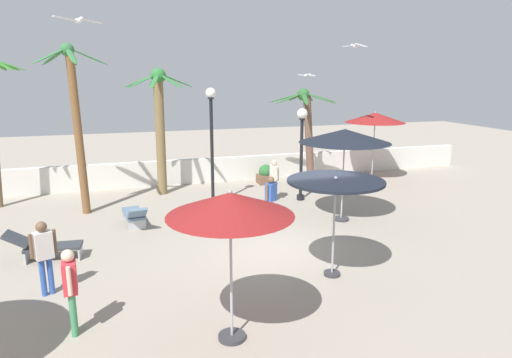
{
  "coord_description": "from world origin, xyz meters",
  "views": [
    {
      "loc": [
        -4.3,
        -10.62,
        4.77
      ],
      "look_at": [
        0.0,
        3.1,
        1.4
      ],
      "focal_mm": 31.64,
      "sensor_mm": 36.0,
      "label": 1
    }
  ],
  "objects": [
    {
      "name": "lounge_chair_0",
      "position": [
        -3.9,
        3.67,
        0.4
      ],
      "size": [
        0.75,
        1.93,
        0.84
      ],
      "color": "#B7B7BC",
      "rests_on": "ground_plane"
    },
    {
      "name": "guest_3",
      "position": [
        -5.27,
        -2.36,
        1.02
      ],
      "size": [
        0.26,
        0.56,
        1.68
      ],
      "color": "#3F8C59",
      "rests_on": "ground_plane"
    },
    {
      "name": "patio_umbrella_1",
      "position": [
        6.81,
        7.06,
        2.84
      ],
      "size": [
        2.66,
        2.66,
        3.12
      ],
      "color": "#333338",
      "rests_on": "ground_plane"
    },
    {
      "name": "planter",
      "position": [
        1.94,
        7.87,
        0.38
      ],
      "size": [
        0.7,
        0.7,
        0.85
      ],
      "color": "brown",
      "rests_on": "ground_plane"
    },
    {
      "name": "lamp_post_0",
      "position": [
        -1.0,
        5.26,
        2.63
      ],
      "size": [
        0.37,
        0.37,
        4.29
      ],
      "color": "black",
      "rests_on": "ground_plane"
    },
    {
      "name": "guest_0",
      "position": [
        -5.95,
        -0.52,
        1.03
      ],
      "size": [
        0.52,
        0.36,
        1.69
      ],
      "color": "#3359B2",
      "rests_on": "ground_plane"
    },
    {
      "name": "patio_umbrella_0",
      "position": [
        -2.5,
        -3.39,
        2.56
      ],
      "size": [
        2.24,
        2.24,
        2.84
      ],
      "color": "#333338",
      "rests_on": "ground_plane"
    },
    {
      "name": "palm_tree_2",
      "position": [
        3.36,
        6.74,
        2.71
      ],
      "size": [
        2.87,
        2.87,
        4.19
      ],
      "color": "brown",
      "rests_on": "ground_plane"
    },
    {
      "name": "patio_umbrella_4",
      "position": [
        2.71,
        2.23,
        2.81
      ],
      "size": [
        2.95,
        2.95,
        3.09
      ],
      "color": "#333338",
      "rests_on": "ground_plane"
    },
    {
      "name": "ground_plane",
      "position": [
        0.0,
        0.0,
        0.0
      ],
      "size": [
        56.0,
        56.0,
        0.0
      ],
      "primitive_type": "plane",
      "color": "#9E9384"
    },
    {
      "name": "patio_umbrella_2",
      "position": [
        0.49,
        -1.51,
        2.24
      ],
      "size": [
        2.26,
        2.26,
        2.46
      ],
      "color": "#333338",
      "rests_on": "ground_plane"
    },
    {
      "name": "lamp_post_1",
      "position": [
        2.37,
        4.92,
        2.3
      ],
      "size": [
        0.4,
        0.4,
        3.52
      ],
      "color": "black",
      "rests_on": "ground_plane"
    },
    {
      "name": "guest_2",
      "position": [
        0.32,
        2.53,
        0.95
      ],
      "size": [
        0.46,
        0.41,
        1.59
      ],
      "color": "silver",
      "rests_on": "ground_plane"
    },
    {
      "name": "seagull_0",
      "position": [
        -4.97,
        1.59,
        6.02
      ],
      "size": [
        1.11,
        0.74,
        0.14
      ],
      "color": "white"
    },
    {
      "name": "guest_1",
      "position": [
        1.38,
        5.17,
        0.95
      ],
      "size": [
        0.26,
        0.56,
        1.58
      ],
      "color": "#3359B2",
      "rests_on": "ground_plane"
    },
    {
      "name": "palm_tree_0",
      "position": [
        -5.53,
        5.6,
        3.5
      ],
      "size": [
        2.3,
        2.46,
        5.74
      ],
      "color": "brown",
      "rests_on": "ground_plane"
    },
    {
      "name": "seagull_1",
      "position": [
        3.5,
        7.14,
        4.7
      ],
      "size": [
        0.5,
        0.97,
        0.14
      ],
      "color": "white"
    },
    {
      "name": "boundary_wall",
      "position": [
        0.0,
        8.87,
        0.55
      ],
      "size": [
        25.2,
        0.3,
        1.09
      ],
      "primitive_type": "cube",
      "color": "silver",
      "rests_on": "ground_plane"
    },
    {
      "name": "palm_tree_3",
      "position": [
        -2.6,
        7.46,
        3.11
      ],
      "size": [
        2.69,
        2.75,
        4.99
      ],
      "color": "olive",
      "rests_on": "ground_plane"
    },
    {
      "name": "lounge_chair_1",
      "position": [
        -6.28,
        1.58,
        0.4
      ],
      "size": [
        1.91,
        0.72,
        0.83
      ],
      "color": "#B7B7BC",
      "rests_on": "ground_plane"
    },
    {
      "name": "seagull_2",
      "position": [
        4.84,
        5.66,
        5.82
      ],
      "size": [
        0.48,
        1.26,
        0.18
      ],
      "color": "white"
    }
  ]
}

